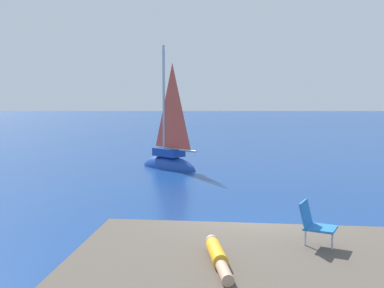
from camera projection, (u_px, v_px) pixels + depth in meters
ground_plane at (255, 244)px, 11.14m from camera, size 160.00×160.00×0.00m
shore_ledge at (283, 279)px, 7.98m from camera, size 7.45×4.50×0.84m
boulder_seaward at (180, 263)px, 9.89m from camera, size 0.68×0.80×0.44m
boulder_inland at (153, 258)px, 10.22m from camera, size 1.33×1.25×0.69m
sailboat_near at (169, 161)px, 22.30m from camera, size 3.20×3.07×6.29m
person_sunbather at (218, 256)px, 7.56m from camera, size 0.39×1.76×0.25m
beach_chair at (314, 222)px, 8.32m from camera, size 0.75×0.69×0.80m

